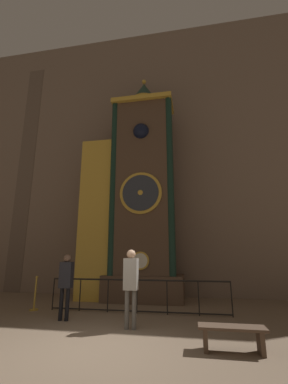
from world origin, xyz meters
TOP-DOWN VIEW (x-y plane):
  - ground_plane at (0.00, 0.00)m, footprint 28.00×28.00m
  - cathedral_back_wall at (-0.09, 6.60)m, footprint 24.00×0.32m
  - clock_tower at (-0.44, 5.24)m, footprint 4.19×1.79m
  - railing_fence at (0.22, 3.11)m, footprint 5.63×0.05m
  - visitor_near at (-1.54, 1.85)m, footprint 0.35×0.24m
  - visitor_far at (0.44, 1.36)m, footprint 0.35×0.24m
  - stanchion_post at (-3.12, 2.92)m, footprint 0.28×0.28m
  - visitor_bench at (2.61, 0.27)m, footprint 1.21×0.40m

SIDE VIEW (x-z plane):
  - ground_plane at x=0.00m, z-range 0.00..0.00m
  - visitor_bench at x=2.61m, z-range 0.09..0.53m
  - stanchion_post at x=-3.12m, z-range -0.18..0.87m
  - railing_fence at x=0.22m, z-range 0.06..1.04m
  - visitor_near at x=-1.54m, z-range 0.18..1.92m
  - visitor_far at x=0.44m, z-range 0.20..2.04m
  - clock_tower at x=-0.44m, z-range -0.77..9.05m
  - cathedral_back_wall at x=-0.09m, z-range -0.01..13.65m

